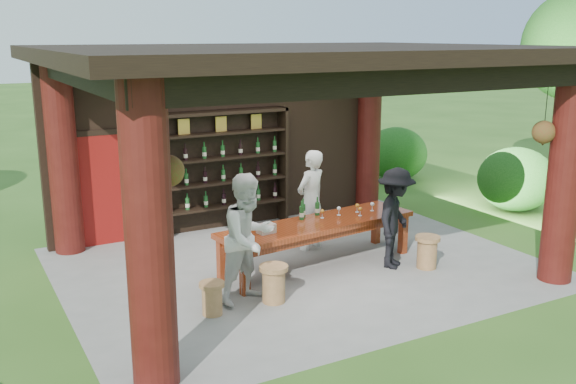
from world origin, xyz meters
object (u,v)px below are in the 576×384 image
wine_shelf (223,171)px  host (311,200)px  stool_far_left (212,297)px  guest_man (395,218)px  tasting_table (318,229)px  stool_near_left (274,283)px  napkin_basket (266,228)px  guest_woman (249,238)px  stool_near_right (427,251)px

wine_shelf → host: bearing=-63.9°
stool_far_left → guest_man: bearing=5.2°
wine_shelf → tasting_table: (0.53, -2.60, -0.52)m
host → tasting_table: bearing=45.6°
stool_near_left → napkin_basket: 1.01m
wine_shelf → stool_near_left: wine_shelf is taller
guest_woman → guest_man: size_ratio=1.13×
napkin_basket → guest_woman: bearing=-133.9°
stool_far_left → guest_woman: bearing=16.8°
stool_near_left → stool_far_left: stool_near_left is taller
stool_near_right → guest_woman: guest_woman is taller
guest_woman → napkin_basket: size_ratio=7.07×
tasting_table → host: 0.92m
stool_near_right → stool_far_left: bearing=180.0°
stool_near_left → tasting_table: bearing=36.1°
stool_near_right → host: host is taller
tasting_table → stool_near_right: bearing=-31.4°
stool_far_left → guest_woman: (0.65, 0.20, 0.68)m
stool_near_left → stool_near_right: size_ratio=1.02×
stool_near_left → napkin_basket: (0.29, 0.81, 0.53)m
wine_shelf → guest_man: bearing=-63.5°
stool_near_left → stool_far_left: 0.92m
stool_far_left → stool_near_right: bearing=-0.0°
host → napkin_basket: host is taller
stool_near_right → guest_man: (-0.43, 0.30, 0.54)m
stool_near_left → guest_man: guest_man is taller
stool_near_left → guest_woman: size_ratio=0.29×
stool_near_left → napkin_basket: size_ratio=2.07×
tasting_table → napkin_basket: bearing=-172.4°
stool_near_right → host: 2.16m
wine_shelf → stool_far_left: size_ratio=5.73×
host → guest_man: bearing=95.7°
stool_near_left → stool_near_right: bearing=0.5°
guest_man → wine_shelf: bearing=78.6°
guest_man → napkin_basket: 2.13m
napkin_basket → stool_near_right: bearing=-17.4°
stool_near_right → guest_woman: size_ratio=0.29×
stool_near_right → guest_woman: (-3.06, 0.20, 0.64)m
guest_woman → guest_man: (2.63, 0.10, -0.10)m
stool_near_right → napkin_basket: size_ratio=2.04×
tasting_table → guest_man: guest_man is taller
wine_shelf → napkin_basket: 2.80m
stool_near_right → napkin_basket: napkin_basket is taller
stool_near_left → host: bearing=46.9°
wine_shelf → tasting_table: wine_shelf is taller
tasting_table → stool_near_left: size_ratio=6.48×
napkin_basket → host: bearing=35.1°
host → stool_far_left: bearing=12.8°
guest_man → napkin_basket: guest_man is taller
stool_near_right → guest_woman: 3.13m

